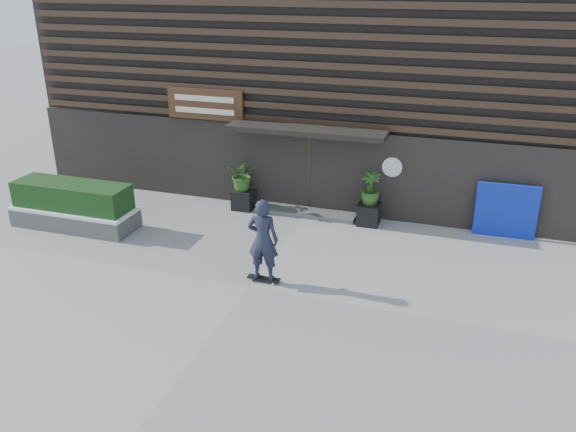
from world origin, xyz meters
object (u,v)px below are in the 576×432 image
(planter_pot_left, at_px, (244,199))
(skateboarder, at_px, (263,240))
(blue_tarp, at_px, (506,211))
(planter_pot_right, at_px, (369,214))
(raised_bed, at_px, (76,218))

(planter_pot_left, xyz_separation_m, skateboarder, (2.14, -4.04, 0.76))
(planter_pot_left, relative_size, blue_tarp, 0.38)
(planter_pot_left, distance_m, blue_tarp, 7.43)
(planter_pot_right, relative_size, blue_tarp, 0.38)
(planter_pot_right, height_order, skateboarder, skateboarder)
(planter_pot_left, height_order, raised_bed, planter_pot_left)
(raised_bed, bearing_deg, planter_pot_right, 19.09)
(planter_pot_left, relative_size, skateboarder, 0.30)
(planter_pot_left, bearing_deg, blue_tarp, 2.32)
(planter_pot_left, relative_size, raised_bed, 0.17)
(raised_bed, bearing_deg, planter_pot_left, 34.09)
(planter_pot_left, xyz_separation_m, raised_bed, (-3.98, -2.69, -0.05))
(planter_pot_left, bearing_deg, planter_pot_right, 0.00)
(planter_pot_left, distance_m, raised_bed, 4.80)
(raised_bed, bearing_deg, skateboarder, -12.49)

